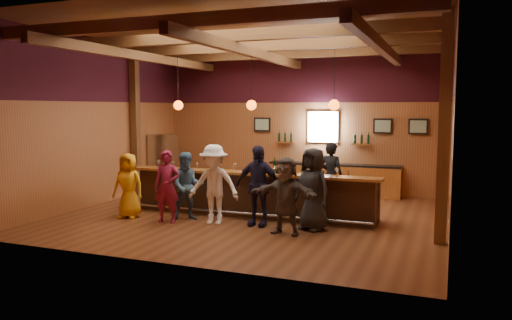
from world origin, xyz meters
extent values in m
plane|color=brown|center=(0.00, 0.00, 0.00)|extent=(9.00, 9.00, 0.00)
cube|color=brown|center=(0.00, 4.00, 2.25)|extent=(9.00, 0.04, 4.50)
cube|color=brown|center=(0.00, -4.00, 2.25)|extent=(9.00, 0.04, 4.50)
cube|color=brown|center=(-4.50, 0.00, 2.25)|extent=(0.04, 8.00, 4.50)
cube|color=brown|center=(4.50, 0.00, 2.25)|extent=(0.04, 8.00, 4.50)
cube|color=brown|center=(0.00, 0.00, 4.50)|extent=(9.00, 8.00, 0.04)
cube|color=#370F19|center=(0.00, 3.98, 3.65)|extent=(9.00, 0.01, 1.70)
cube|color=#370F19|center=(-4.48, 0.00, 3.65)|extent=(0.01, 8.00, 1.70)
cube|color=#370F19|center=(4.48, 0.00, 3.65)|extent=(0.01, 8.00, 1.70)
cube|color=#533117|center=(-4.35, 1.50, 2.25)|extent=(0.22, 0.22, 4.50)
cube|color=#533117|center=(4.35, -1.00, 2.25)|extent=(0.22, 0.22, 4.50)
cube|color=#533117|center=(0.00, -3.00, 4.20)|extent=(8.80, 0.20, 0.25)
cube|color=#533117|center=(0.00, -1.00, 4.20)|extent=(8.80, 0.20, 0.25)
cube|color=#533117|center=(0.00, 1.00, 4.20)|extent=(8.80, 0.20, 0.25)
cube|color=#533117|center=(0.00, 3.00, 4.20)|extent=(8.80, 0.20, 0.25)
cube|color=#533117|center=(-3.00, 0.00, 3.95)|extent=(0.18, 7.80, 0.22)
cube|color=#533117|center=(0.00, 0.00, 3.95)|extent=(0.18, 7.80, 0.22)
cube|color=#533117|center=(3.00, 0.00, 3.95)|extent=(0.18, 7.80, 0.22)
cube|color=black|center=(0.00, 0.00, 0.53)|extent=(6.00, 0.60, 1.05)
cube|color=brown|center=(0.00, -0.18, 1.08)|extent=(6.30, 0.50, 0.06)
cube|color=black|center=(0.00, 0.38, 0.93)|extent=(6.00, 0.48, 0.05)
cube|color=black|center=(0.00, 0.38, 0.45)|extent=(6.00, 0.48, 0.90)
cube|color=silver|center=(2.00, 0.38, 0.88)|extent=(0.45, 0.40, 0.14)
cube|color=silver|center=(2.50, 0.38, 0.88)|extent=(0.45, 0.40, 0.14)
cylinder|color=silver|center=(0.00, -0.42, 0.15)|extent=(6.00, 0.06, 0.06)
cube|color=brown|center=(1.20, 3.72, 0.45)|extent=(4.00, 0.50, 0.90)
cube|color=black|center=(1.20, 3.72, 0.93)|extent=(4.00, 0.52, 0.05)
cube|color=silver|center=(0.80, 3.95, 2.05)|extent=(0.95, 0.08, 0.95)
cube|color=white|center=(0.80, 3.90, 2.05)|extent=(0.78, 0.01, 0.78)
cube|color=black|center=(-1.20, 3.94, 2.10)|extent=(0.55, 0.04, 0.45)
cube|color=silver|center=(-1.20, 3.92, 2.10)|extent=(0.45, 0.01, 0.35)
cube|color=black|center=(2.60, 3.94, 2.10)|extent=(0.55, 0.04, 0.45)
cube|color=silver|center=(2.60, 3.92, 2.10)|extent=(0.45, 0.01, 0.35)
cube|color=black|center=(3.60, 3.94, 2.10)|extent=(0.55, 0.04, 0.45)
cube|color=silver|center=(3.60, 3.92, 2.10)|extent=(0.45, 0.01, 0.35)
cube|color=brown|center=(-0.40, 3.88, 1.55)|extent=(0.60, 0.18, 0.04)
cylinder|color=black|center=(-0.60, 3.88, 1.70)|extent=(0.07, 0.07, 0.26)
cylinder|color=black|center=(-0.40, 3.88, 1.70)|extent=(0.07, 0.07, 0.26)
cylinder|color=black|center=(-0.20, 3.88, 1.70)|extent=(0.07, 0.07, 0.26)
cube|color=brown|center=(2.00, 3.88, 1.55)|extent=(0.60, 0.18, 0.04)
cylinder|color=black|center=(1.80, 3.88, 1.70)|extent=(0.07, 0.07, 0.26)
cylinder|color=black|center=(2.00, 3.88, 1.70)|extent=(0.07, 0.07, 0.26)
cylinder|color=black|center=(2.20, 3.88, 1.70)|extent=(0.07, 0.07, 0.26)
cylinder|color=black|center=(-2.00, 0.00, 3.33)|extent=(0.01, 0.01, 1.25)
sphere|color=#F6560C|center=(-2.00, 0.00, 2.70)|extent=(0.24, 0.24, 0.24)
cylinder|color=black|center=(0.00, 0.00, 3.33)|extent=(0.01, 0.01, 1.25)
sphere|color=#F6560C|center=(0.00, 0.00, 2.70)|extent=(0.24, 0.24, 0.24)
cylinder|color=black|center=(2.00, 0.00, 3.33)|extent=(0.01, 0.01, 1.25)
sphere|color=#F6560C|center=(2.00, 0.00, 2.70)|extent=(0.24, 0.24, 0.24)
cube|color=silver|center=(-4.10, 2.60, 0.90)|extent=(0.70, 0.70, 1.80)
imported|color=orange|center=(-2.69, -1.23, 0.78)|extent=(0.82, 0.59, 1.56)
imported|color=maroon|center=(-1.56, -1.33, 0.84)|extent=(0.67, 0.50, 1.67)
imported|color=#416782|center=(-1.27, -0.90, 0.80)|extent=(0.98, 0.92, 1.60)
imported|color=white|center=(-0.49, -1.07, 0.91)|extent=(1.24, 0.80, 1.81)
imported|color=#1C1A34|center=(0.49, -0.87, 0.91)|extent=(1.08, 0.49, 1.81)
imported|color=#4D423D|center=(1.31, -1.36, 0.81)|extent=(1.54, 0.61, 1.62)
imported|color=black|center=(1.75, -0.81, 0.89)|extent=(1.03, 0.89, 1.79)
imported|color=black|center=(1.66, 1.38, 0.88)|extent=(0.73, 0.58, 1.77)
cylinder|color=olive|center=(0.19, -0.18, 1.24)|extent=(0.24, 0.24, 0.26)
cylinder|color=black|center=(0.60, -0.02, 1.24)|extent=(0.08, 0.08, 0.26)
cylinder|color=black|center=(0.60, -0.02, 1.42)|extent=(0.03, 0.03, 0.09)
cylinder|color=black|center=(1.08, -0.09, 1.24)|extent=(0.08, 0.08, 0.26)
cylinder|color=black|center=(1.08, -0.09, 1.41)|extent=(0.03, 0.03, 0.09)
cylinder|color=silver|center=(-2.55, -0.10, 1.11)|extent=(0.07, 0.07, 0.01)
cylinder|color=silver|center=(-2.55, -0.10, 1.17)|extent=(0.01, 0.01, 0.10)
sphere|color=silver|center=(-2.55, -0.10, 1.25)|extent=(0.08, 0.08, 0.08)
cylinder|color=silver|center=(-2.07, -0.19, 1.11)|extent=(0.07, 0.07, 0.01)
cylinder|color=silver|center=(-2.07, -0.19, 1.17)|extent=(0.01, 0.01, 0.10)
sphere|color=silver|center=(-2.07, -0.19, 1.25)|extent=(0.08, 0.08, 0.08)
cylinder|color=silver|center=(-1.40, -0.16, 1.11)|extent=(0.06, 0.06, 0.01)
cylinder|color=silver|center=(-1.40, -0.16, 1.16)|extent=(0.01, 0.01, 0.09)
sphere|color=silver|center=(-1.40, -0.16, 1.24)|extent=(0.07, 0.07, 0.07)
cylinder|color=silver|center=(-0.78, -0.20, 1.11)|extent=(0.06, 0.06, 0.01)
cylinder|color=silver|center=(-0.78, -0.20, 1.16)|extent=(0.01, 0.01, 0.09)
sphere|color=silver|center=(-0.78, -0.20, 1.24)|extent=(0.07, 0.07, 0.07)
cylinder|color=silver|center=(-0.35, -0.21, 1.11)|extent=(0.08, 0.08, 0.01)
cylinder|color=silver|center=(-0.35, -0.21, 1.17)|extent=(0.01, 0.01, 0.11)
sphere|color=silver|center=(-0.35, -0.21, 1.26)|extent=(0.09, 0.09, 0.09)
cylinder|color=silver|center=(0.69, -0.24, 1.11)|extent=(0.07, 0.07, 0.01)
cylinder|color=silver|center=(0.69, -0.24, 1.17)|extent=(0.01, 0.01, 0.10)
sphere|color=silver|center=(0.69, -0.24, 1.25)|extent=(0.08, 0.08, 0.08)
cylinder|color=silver|center=(1.33, -0.16, 1.11)|extent=(0.06, 0.06, 0.01)
cylinder|color=silver|center=(1.33, -0.16, 1.16)|extent=(0.01, 0.01, 0.09)
sphere|color=silver|center=(1.33, -0.16, 1.24)|extent=(0.07, 0.07, 0.07)
cylinder|color=silver|center=(2.12, -0.18, 1.11)|extent=(0.07, 0.07, 0.01)
cylinder|color=silver|center=(2.12, -0.18, 1.17)|extent=(0.01, 0.01, 0.11)
sphere|color=silver|center=(2.12, -0.18, 1.26)|extent=(0.09, 0.09, 0.09)
camera|label=1|loc=(4.45, -11.14, 2.64)|focal=35.00mm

